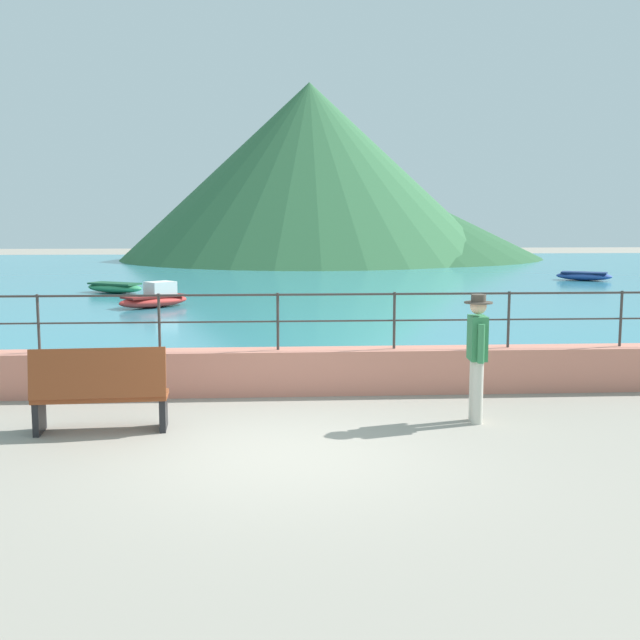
{
  "coord_description": "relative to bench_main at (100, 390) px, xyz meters",
  "views": [
    {
      "loc": [
        -0.1,
        -9.01,
        2.79
      ],
      "look_at": [
        0.69,
        3.7,
        1.1
      ],
      "focal_mm": 44.14,
      "sensor_mm": 36.0,
      "label": 1
    }
  ],
  "objects": [
    {
      "name": "boat_4",
      "position": [
        15.57,
        22.68,
        -0.3
      ],
      "size": [
        2.45,
        1.88,
        0.36
      ],
      "color": "#2D4C9E",
      "rests_on": "lake_water"
    },
    {
      "name": "person_walking",
      "position": [
        4.98,
        0.23,
        0.42
      ],
      "size": [
        0.38,
        0.57,
        1.75
      ],
      "color": "beige",
      "rests_on": "ground"
    },
    {
      "name": "lake_water",
      "position": [
        2.31,
        24.79,
        -0.53
      ],
      "size": [
        64.0,
        44.32,
        0.06
      ],
      "primitive_type": "cube",
      "color": "teal",
      "rests_on": "ground"
    },
    {
      "name": "hill_main",
      "position": [
        4.74,
        41.08,
        5.04
      ],
      "size": [
        24.27,
        24.27,
        11.19
      ],
      "primitive_type": "cone",
      "color": "#33663D",
      "rests_on": "ground"
    },
    {
      "name": "promenade_wall",
      "position": [
        2.31,
        2.15,
        -0.21
      ],
      "size": [
        20.0,
        0.56,
        0.7
      ],
      "primitive_type": "cube",
      "color": "tan",
      "rests_on": "ground"
    },
    {
      "name": "ground_plane",
      "position": [
        2.31,
        -1.05,
        -0.56
      ],
      "size": [
        120.0,
        120.0,
        0.0
      ],
      "primitive_type": "plane",
      "color": "gray"
    },
    {
      "name": "railing",
      "position": [
        2.31,
        2.15,
        0.76
      ],
      "size": [
        18.44,
        0.04,
        0.9
      ],
      "color": "#383330",
      "rests_on": "promenade_wall"
    },
    {
      "name": "boat_1",
      "position": [
        -3.38,
        18.38,
        -0.3
      ],
      "size": [
        2.45,
        1.89,
        0.36
      ],
      "color": "#338C59",
      "rests_on": "lake_water"
    },
    {
      "name": "boat_2",
      "position": [
        -1.29,
        13.78,
        -0.23
      ],
      "size": [
        2.34,
        2.18,
        0.76
      ],
      "color": "red",
      "rests_on": "lake_water"
    },
    {
      "name": "hill_secondary",
      "position": [
        8.12,
        42.67,
        2.39
      ],
      "size": [
        24.3,
        24.3,
        5.9
      ],
      "primitive_type": "cone",
      "color": "#285633",
      "rests_on": "ground"
    },
    {
      "name": "bench_main",
      "position": [
        0.0,
        0.0,
        0.0
      ],
      "size": [
        1.73,
        0.66,
        1.13
      ],
      "color": "brown",
      "rests_on": "ground"
    }
  ]
}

